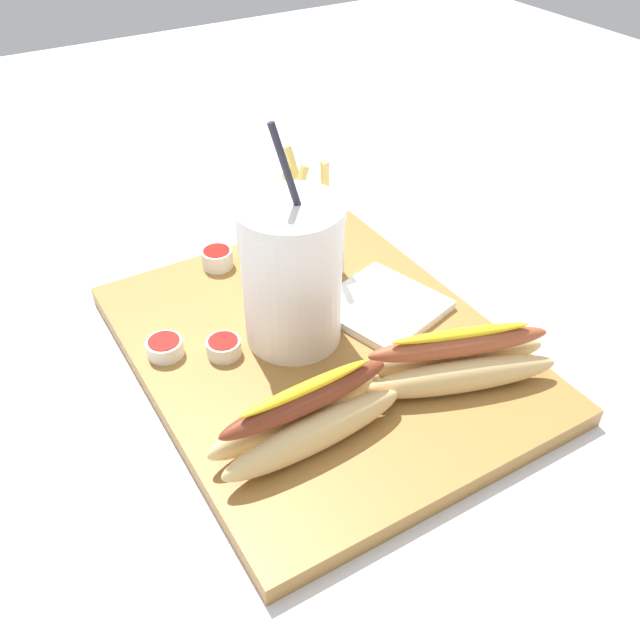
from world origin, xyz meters
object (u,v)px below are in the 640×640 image
object	(u,v)px
ketchup_cup_1	(165,347)
ketchup_cup_3	(224,346)
fries_basket	(290,235)
napkin_stack	(382,306)
soda_cup	(292,274)
hot_dog_2	(456,361)
hot_dog_1	(307,418)
ketchup_cup_2	(217,257)

from	to	relation	value
ketchup_cup_1	ketchup_cup_3	size ratio (longest dim) A/B	1.06
fries_basket	napkin_stack	bearing A→B (deg)	-161.53
soda_cup	fries_basket	size ratio (longest dim) A/B	1.57
hot_dog_2	hot_dog_1	bearing A→B (deg)	87.43
ketchup_cup_1	ketchup_cup_2	world-z (taller)	ketchup_cup_2
hot_dog_2	ketchup_cup_1	distance (m)	0.29
soda_cup	ketchup_cup_2	distance (m)	0.17
hot_dog_1	hot_dog_2	distance (m)	0.16
soda_cup	ketchup_cup_3	size ratio (longest dim) A/B	6.56
fries_basket	hot_dog_2	distance (m)	0.26
ketchup_cup_2	ketchup_cup_3	xyz separation A→B (m)	(-0.15, 0.06, -0.00)
hot_dog_1	ketchup_cup_3	distance (m)	0.14
ketchup_cup_1	ketchup_cup_2	bearing A→B (deg)	-42.90
hot_dog_2	ketchup_cup_3	size ratio (longest dim) A/B	5.68
napkin_stack	hot_dog_2	bearing A→B (deg)	177.73
hot_dog_1	ketchup_cup_2	bearing A→B (deg)	-8.92
ketchup_cup_1	napkin_stack	world-z (taller)	ketchup_cup_1
hot_dog_1	ketchup_cup_1	size ratio (longest dim) A/B	4.83
ketchup_cup_2	napkin_stack	xyz separation A→B (m)	(-0.17, -0.12, -0.01)
napkin_stack	ketchup_cup_2	bearing A→B (deg)	34.75
napkin_stack	hot_dog_1	bearing A→B (deg)	126.13
ketchup_cup_2	hot_dog_2	bearing A→B (deg)	-159.14
hot_dog_1	hot_dog_2	xyz separation A→B (m)	(-0.01, -0.16, -0.00)
soda_cup	hot_dog_2	size ratio (longest dim) A/B	1.16
ketchup_cup_1	napkin_stack	distance (m)	0.23
ketchup_cup_1	ketchup_cup_2	xyz separation A→B (m)	(0.12, -0.11, 0.00)
fries_basket	soda_cup	bearing A→B (deg)	152.36
soda_cup	ketchup_cup_1	distance (m)	0.15
hot_dog_1	ketchup_cup_3	bearing A→B (deg)	5.79
fries_basket	hot_dog_2	world-z (taller)	fries_basket
ketchup_cup_1	hot_dog_2	bearing A→B (deg)	-128.54
soda_cup	ketchup_cup_1	world-z (taller)	soda_cup
ketchup_cup_3	napkin_stack	distance (m)	0.18
ketchup_cup_1	napkin_stack	bearing A→B (deg)	-102.70
fries_basket	hot_dog_2	xyz separation A→B (m)	(-0.26, -0.04, -0.02)
ketchup_cup_3	fries_basket	bearing A→B (deg)	-51.73
ketchup_cup_3	soda_cup	bearing A→B (deg)	-97.83
fries_basket	hot_dog_2	size ratio (longest dim) A/B	0.74
hot_dog_1	ketchup_cup_2	distance (m)	0.29
soda_cup	ketchup_cup_3	world-z (taller)	soda_cup
ketchup_cup_3	hot_dog_2	bearing A→B (deg)	-130.62
fries_basket	napkin_stack	xyz separation A→B (m)	(-0.13, -0.04, -0.04)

